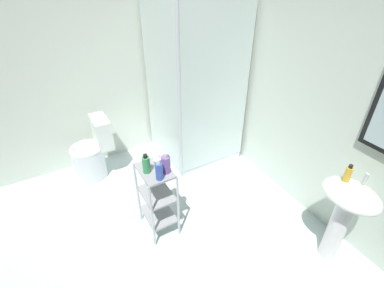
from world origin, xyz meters
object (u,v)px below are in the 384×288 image
object	(u,v)px
toilet	(92,154)
shampoo_bottle_blue	(159,171)
hand_soap_bottle	(348,174)
pedestal_sink	(345,210)
storage_cart	(157,195)
conditioner_bottle_purple	(166,164)
rinse_cup	(158,164)
body_wash_bottle_green	(146,164)
shower_stall	(192,127)

from	to	relation	value
toilet	shampoo_bottle_blue	size ratio (longest dim) A/B	3.74
hand_soap_bottle	shampoo_bottle_blue	xyz separation A→B (m)	(-0.83, -1.26, -0.05)
pedestal_sink	storage_cart	world-z (taller)	pedestal_sink
shampoo_bottle_blue	conditioner_bottle_purple	distance (m)	0.10
storage_cart	hand_soap_bottle	bearing A→B (deg)	52.21
pedestal_sink	rinse_cup	distance (m)	1.61
body_wash_bottle_green	shampoo_bottle_blue	bearing A→B (deg)	22.87
hand_soap_bottle	shampoo_bottle_blue	world-z (taller)	hand_soap_bottle
pedestal_sink	conditioner_bottle_purple	size ratio (longest dim) A/B	3.99
shampoo_bottle_blue	toilet	bearing A→B (deg)	-165.27
body_wash_bottle_green	conditioner_bottle_purple	world-z (taller)	conditioner_bottle_purple
toilet	shampoo_bottle_blue	bearing A→B (deg)	14.73
body_wash_bottle_green	toilet	bearing A→B (deg)	-166.30
shower_stall	toilet	world-z (taller)	shower_stall
body_wash_bottle_green	conditioner_bottle_purple	size ratio (longest dim) A/B	0.91
hand_soap_bottle	rinse_cup	xyz separation A→B (m)	(-0.98, -1.21, -0.09)
rinse_cup	body_wash_bottle_green	bearing A→B (deg)	-86.83
body_wash_bottle_green	rinse_cup	distance (m)	0.11
storage_cart	body_wash_bottle_green	world-z (taller)	body_wash_bottle_green
shampoo_bottle_blue	body_wash_bottle_green	world-z (taller)	shampoo_bottle_blue
pedestal_sink	toilet	bearing A→B (deg)	-144.86
shampoo_bottle_blue	body_wash_bottle_green	size ratio (longest dim) A/B	1.09
hand_soap_bottle	rinse_cup	world-z (taller)	hand_soap_bottle
toilet	rinse_cup	distance (m)	1.30
shower_stall	hand_soap_bottle	size ratio (longest dim) A/B	12.98
hand_soap_bottle	conditioner_bottle_purple	world-z (taller)	hand_soap_bottle
shower_stall	body_wash_bottle_green	xyz separation A→B (m)	(0.89, -0.96, 0.36)
shower_stall	toilet	bearing A→B (deg)	-101.93
shower_stall	rinse_cup	size ratio (longest dim) A/B	21.61
pedestal_sink	body_wash_bottle_green	distance (m)	1.69
shower_stall	storage_cart	size ratio (longest dim) A/B	2.70
hand_soap_bottle	conditioner_bottle_purple	xyz separation A→B (m)	(-0.89, -1.17, -0.05)
conditioner_bottle_purple	shampoo_bottle_blue	bearing A→B (deg)	-58.89
hand_soap_bottle	pedestal_sink	bearing A→B (deg)	-18.07
storage_cart	body_wash_bottle_green	xyz separation A→B (m)	(-0.01, -0.07, 0.39)
storage_cart	rinse_cup	world-z (taller)	rinse_cup
storage_cart	hand_soap_bottle	world-z (taller)	hand_soap_bottle
shower_stall	pedestal_sink	distance (m)	1.99
shampoo_bottle_blue	storage_cart	bearing A→B (deg)	175.83
body_wash_bottle_green	conditioner_bottle_purple	distance (m)	0.17
shower_stall	rinse_cup	xyz separation A→B (m)	(0.88, -0.86, 0.32)
storage_cart	conditioner_bottle_purple	xyz separation A→B (m)	(0.08, 0.08, 0.39)
shower_stall	conditioner_bottle_purple	distance (m)	1.32
shampoo_bottle_blue	rinse_cup	world-z (taller)	shampoo_bottle_blue
storage_cart	shampoo_bottle_blue	size ratio (longest dim) A/B	3.64
shower_stall	hand_soap_bottle	xyz separation A→B (m)	(1.86, 0.35, 0.41)
toilet	body_wash_bottle_green	world-z (taller)	body_wash_bottle_green
pedestal_sink	storage_cart	distance (m)	1.62
storage_cart	conditioner_bottle_purple	bearing A→B (deg)	45.15
shower_stall	body_wash_bottle_green	bearing A→B (deg)	-47.32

